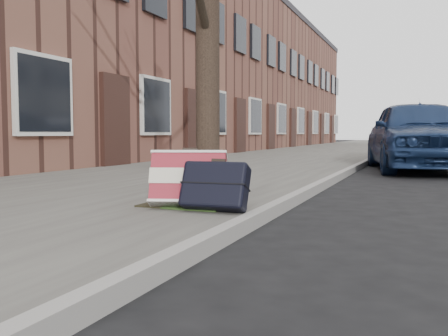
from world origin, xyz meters
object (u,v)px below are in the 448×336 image
at_px(suitcase_red, 188,179).
at_px(car_near_mid, 419,137).
at_px(suitcase_navy, 215,185).
at_px(car_near_front, 417,134).

distance_m(suitcase_red, car_near_mid, 10.84).
relative_size(suitcase_navy, car_near_mid, 0.14).
xyz_separation_m(suitcase_red, car_near_mid, (1.93, 10.66, 0.32)).
height_order(suitcase_navy, car_near_mid, car_near_mid).
bearing_deg(suitcase_navy, suitcase_red, 159.01).
bearing_deg(car_near_front, suitcase_red, -114.70).
xyz_separation_m(car_near_front, car_near_mid, (0.02, 3.08, -0.08)).
relative_size(suitcase_navy, car_near_front, 0.13).
height_order(suitcase_red, car_near_front, car_near_front).
distance_m(suitcase_red, car_near_front, 7.83).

